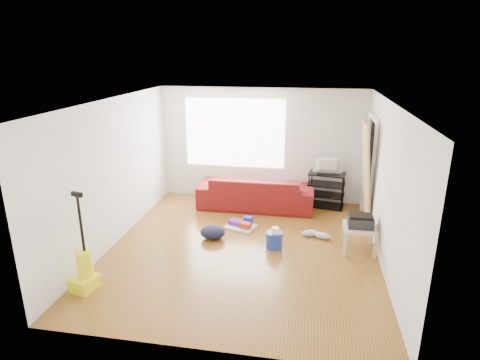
% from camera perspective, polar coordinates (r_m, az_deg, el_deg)
% --- Properties ---
extents(room, '(4.51, 5.01, 2.51)m').
position_cam_1_polar(room, '(6.64, 1.20, 0.49)').
color(room, brown).
rests_on(room, ground).
extents(sofa, '(2.44, 0.95, 0.71)m').
position_cam_1_polar(sofa, '(8.76, 2.27, -3.81)').
color(sofa, '#480D08').
rests_on(sofa, ground).
extents(tv_stand, '(0.82, 0.55, 0.76)m').
position_cam_1_polar(tv_stand, '(8.82, 12.15, -1.35)').
color(tv_stand, black).
rests_on(tv_stand, ground).
extents(tv, '(0.61, 0.08, 0.35)m').
position_cam_1_polar(tv, '(8.66, 12.39, 2.07)').
color(tv, black).
rests_on(tv, tv_stand).
extents(side_table, '(0.54, 0.54, 0.44)m').
position_cam_1_polar(side_table, '(7.07, 16.64, -6.88)').
color(side_table, '#C5B790').
rests_on(side_table, ground).
extents(printer, '(0.41, 0.31, 0.22)m').
position_cam_1_polar(printer, '(7.01, 16.77, -5.59)').
color(printer, black).
rests_on(printer, side_table).
extents(bucket, '(0.34, 0.34, 0.29)m').
position_cam_1_polar(bucket, '(7.05, 4.86, -9.53)').
color(bucket, '#1A3296').
rests_on(bucket, ground).
extents(toilet_paper, '(0.12, 0.12, 0.11)m').
position_cam_1_polar(toilet_paper, '(6.93, 5.02, -8.24)').
color(toilet_paper, white).
rests_on(toilet_paper, bucket).
extents(cleaning_tray, '(0.65, 0.58, 0.19)m').
position_cam_1_polar(cleaning_tray, '(7.73, 0.23, -6.38)').
color(cleaning_tray, silver).
rests_on(cleaning_tray, ground).
extents(backpack, '(0.47, 0.39, 0.25)m').
position_cam_1_polar(backpack, '(7.35, -3.89, -8.30)').
color(backpack, '#161B37').
rests_on(backpack, ground).
extents(sneakers, '(0.55, 0.28, 0.12)m').
position_cam_1_polar(sneakers, '(7.48, 10.77, -7.61)').
color(sneakers, '#B5B8C7').
rests_on(sneakers, ground).
extents(vacuum, '(0.38, 0.41, 1.44)m').
position_cam_1_polar(vacuum, '(6.21, -21.22, -12.05)').
color(vacuum, yellow).
rests_on(vacuum, ground).
extents(door_panel, '(0.25, 0.80, 2.01)m').
position_cam_1_polar(door_panel, '(8.26, 16.86, -6.02)').
color(door_panel, '#A68446').
rests_on(door_panel, ground).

